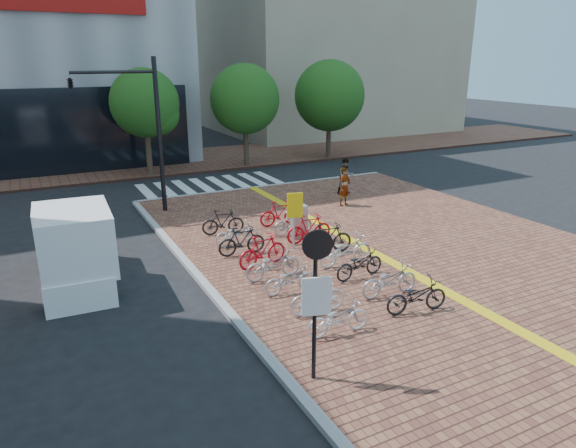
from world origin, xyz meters
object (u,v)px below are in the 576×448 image
bike_3 (273,264)px  pedestrian_b (346,176)px  bike_13 (309,228)px  pedestrian_a (345,187)px  utility_box (299,222)px  bike_4 (263,251)px  bike_11 (345,250)px  traffic_light_pole (120,109)px  bike_10 (359,264)px  bike_12 (327,238)px  bike_2 (290,279)px  box_truck (74,247)px  notice_sign (316,288)px  bike_9 (390,280)px  bike_0 (338,318)px  bike_14 (293,223)px  yellow_sign (294,210)px  bike_5 (242,241)px  bike_8 (417,296)px  bike_15 (280,213)px  bike_1 (318,297)px  bike_7 (223,222)px

bike_3 → pedestrian_b: 10.84m
bike_13 → pedestrian_a: size_ratio=1.00×
utility_box → bike_4: bearing=-140.6°
bike_11 → traffic_light_pole: (-5.11, 8.91, 3.97)m
bike_10 → bike_4: bearing=41.1°
bike_10 → bike_12: 2.20m
pedestrian_a → pedestrian_b: pedestrian_a is taller
bike_2 → bike_3: 1.13m
box_truck → notice_sign: bearing=-63.4°
bike_9 → bike_0: bearing=118.1°
bike_14 → notice_sign: size_ratio=0.48×
bike_13 → yellow_sign: 1.24m
bike_10 → yellow_sign: 3.31m
bike_5 → bike_12: 2.92m
bike_5 → box_truck: size_ratio=0.37×
bike_5 → bike_8: bike_5 is taller
bike_8 → traffic_light_pole: bearing=30.8°
bike_9 → traffic_light_pole: traffic_light_pole is taller
bike_2 → pedestrian_b: bearing=-38.9°
bike_15 → pedestrian_a: size_ratio=0.96×
bike_3 → bike_11: (2.55, -0.08, 0.04)m
bike_3 → bike_9: bearing=-135.6°
bike_3 → notice_sign: 5.49m
bike_1 → bike_13: size_ratio=0.90×
bike_14 → traffic_light_pole: bearing=44.8°
bike_0 → bike_15: bike_15 is taller
bike_7 → yellow_sign: 3.26m
bike_5 → utility_box: size_ratio=1.35×
yellow_sign → bike_9: bearing=-82.0°
bike_7 → bike_8: bike_7 is taller
notice_sign → traffic_light_pole: (-1.10, 13.87, 2.39)m
bike_3 → notice_sign: bearing=165.0°
bike_0 → notice_sign: notice_sign is taller
bike_7 → bike_12: bike_12 is taller
bike_3 → bike_8: size_ratio=1.02×
bike_9 → bike_4: bearing=35.6°
bike_10 → box_truck: (-7.69, 3.80, 0.59)m
bike_3 → bike_5: bike_5 is taller
bike_4 → bike_12: size_ratio=1.00×
bike_12 → bike_14: bearing=11.8°
pedestrian_b → yellow_sign: size_ratio=0.86×
bike_9 → pedestrian_b: size_ratio=1.03×
bike_3 → box_truck: (-5.31, 2.66, 0.57)m
bike_3 → bike_13: size_ratio=1.02×
bike_4 → bike_7: bearing=-11.0°
bike_10 → bike_12: bearing=-9.9°
bike_7 → notice_sign: bearing=179.8°
bike_4 → pedestrian_a: bearing=-63.6°
bike_0 → pedestrian_a: pedestrian_a is taller
bike_1 → bike_7: 7.17m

